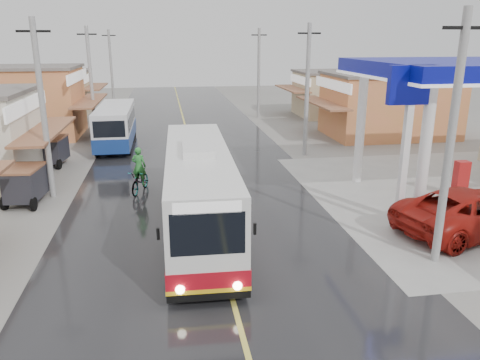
# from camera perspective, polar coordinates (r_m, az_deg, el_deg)

# --- Properties ---
(ground) EXTENTS (120.00, 120.00, 0.00)m
(ground) POSITION_cam_1_polar(r_m,az_deg,el_deg) (14.82, -1.67, -11.79)
(ground) COLOR slate
(ground) RESTS_ON ground
(road) EXTENTS (12.00, 90.00, 0.02)m
(road) POSITION_cam_1_polar(r_m,az_deg,el_deg) (28.84, -5.60, 2.55)
(road) COLOR black
(road) RESTS_ON ground
(centre_line) EXTENTS (0.15, 90.00, 0.01)m
(centre_line) POSITION_cam_1_polar(r_m,az_deg,el_deg) (28.83, -5.60, 2.57)
(centre_line) COLOR #D8CC4C
(centre_line) RESTS_ON road
(shopfronts_right) EXTENTS (11.00, 44.00, 4.80)m
(shopfronts_right) POSITION_cam_1_polar(r_m,az_deg,el_deg) (30.79, 23.92, 2.06)
(shopfronts_right) COLOR silver
(shopfronts_right) RESTS_ON ground
(utility_poles_left) EXTENTS (1.60, 50.00, 8.00)m
(utility_poles_left) POSITION_cam_1_polar(r_m,az_deg,el_deg) (30.24, -19.09, 2.34)
(utility_poles_left) COLOR gray
(utility_poles_left) RESTS_ON ground
(utility_poles_right) EXTENTS (1.60, 36.00, 8.00)m
(utility_poles_right) POSITION_cam_1_polar(r_m,az_deg,el_deg) (30.06, 7.85, 3.04)
(utility_poles_right) COLOR gray
(utility_poles_right) RESTS_ON ground
(coach_bus) EXTENTS (2.80, 11.12, 3.45)m
(coach_bus) POSITION_cam_1_polar(r_m,az_deg,el_deg) (17.58, -5.07, -1.22)
(coach_bus) COLOR silver
(coach_bus) RESTS_ON road
(second_bus) EXTENTS (2.22, 8.20, 2.72)m
(second_bus) POSITION_cam_1_polar(r_m,az_deg,el_deg) (33.11, -14.90, 6.51)
(second_bus) COLOR silver
(second_bus) RESTS_ON road
(jeepney) EXTENTS (6.66, 4.34, 1.70)m
(jeepney) POSITION_cam_1_polar(r_m,az_deg,el_deg) (19.75, 26.33, -3.41)
(jeepney) COLOR #9D160F
(jeepney) RESTS_ON ground
(cyclist) EXTENTS (1.32, 2.22, 2.26)m
(cyclist) POSITION_cam_1_polar(r_m,az_deg,el_deg) (22.83, -12.10, 0.31)
(cyclist) COLOR black
(cyclist) RESTS_ON ground
(tricycle_near) EXTENTS (1.67, 2.35, 1.71)m
(tricycle_near) POSITION_cam_1_polar(r_m,az_deg,el_deg) (22.74, -24.75, -0.36)
(tricycle_near) COLOR #26262D
(tricycle_near) RESTS_ON ground
(tricycle_far) EXTENTS (1.68, 2.34, 1.67)m
(tricycle_far) POSITION_cam_1_polar(r_m,az_deg,el_deg) (29.20, -21.89, 3.49)
(tricycle_far) COLOR #26262D
(tricycle_far) RESTS_ON ground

